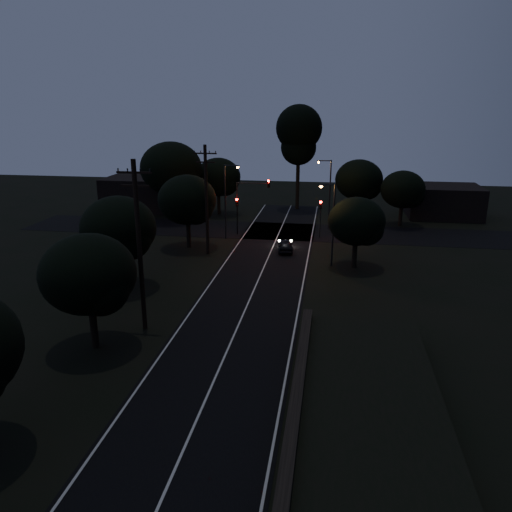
% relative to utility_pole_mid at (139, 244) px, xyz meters
% --- Properties ---
extents(road_surface, '(60.00, 70.00, 0.03)m').
position_rel_utility_pole_mid_xyz_m(road_surface, '(6.00, 16.12, -5.73)').
color(road_surface, black).
rests_on(road_surface, ground).
extents(retaining_wall, '(6.93, 26.00, 1.60)m').
position_rel_utility_pole_mid_xyz_m(retaining_wall, '(13.74, -12.00, -5.12)').
color(retaining_wall, black).
rests_on(retaining_wall, ground).
extents(utility_pole_mid, '(2.20, 0.30, 11.00)m').
position_rel_utility_pole_mid_xyz_m(utility_pole_mid, '(0.00, 0.00, 0.00)').
color(utility_pole_mid, black).
rests_on(utility_pole_mid, ground).
extents(utility_pole_far, '(2.20, 0.30, 10.50)m').
position_rel_utility_pole_mid_xyz_m(utility_pole_far, '(0.00, 17.00, -0.25)').
color(utility_pole_far, black).
rests_on(utility_pole_far, ground).
extents(tree_left_b, '(5.56, 5.56, 7.06)m').
position_rel_utility_pole_mid_xyz_m(tree_left_b, '(-1.80, -3.11, -1.16)').
color(tree_left_b, black).
rests_on(tree_left_b, ground).
extents(tree_left_c, '(5.85, 5.85, 7.39)m').
position_rel_utility_pole_mid_xyz_m(tree_left_c, '(-4.29, 6.88, -0.96)').
color(tree_left_c, black).
rests_on(tree_left_c, ground).
extents(tree_left_d, '(5.84, 5.84, 7.41)m').
position_rel_utility_pole_mid_xyz_m(tree_left_d, '(-2.29, 18.88, -0.94)').
color(tree_left_d, black).
rests_on(tree_left_d, ground).
extents(tree_far_nw, '(5.84, 5.84, 7.39)m').
position_rel_utility_pole_mid_xyz_m(tree_far_nw, '(-2.79, 34.88, -0.95)').
color(tree_far_nw, black).
rests_on(tree_far_nw, ground).
extents(tree_far_w, '(7.60, 7.60, 9.69)m').
position_rel_utility_pole_mid_xyz_m(tree_far_w, '(-7.73, 30.85, 0.56)').
color(tree_far_w, black).
rests_on(tree_far_w, ground).
extents(tree_far_ne, '(5.91, 5.91, 7.48)m').
position_rel_utility_pole_mid_xyz_m(tree_far_ne, '(15.21, 34.88, -0.90)').
color(tree_far_ne, black).
rests_on(tree_far_ne, ground).
extents(tree_far_e, '(5.19, 5.19, 6.58)m').
position_rel_utility_pole_mid_xyz_m(tree_far_e, '(20.18, 31.90, -1.47)').
color(tree_far_e, black).
rests_on(tree_far_e, ground).
extents(tree_right_a, '(5.00, 5.00, 6.36)m').
position_rel_utility_pole_mid_xyz_m(tree_right_a, '(14.18, 14.90, -1.62)').
color(tree_right_a, black).
rests_on(tree_right_a, ground).
extents(tall_pine, '(6.17, 6.17, 14.02)m').
position_rel_utility_pole_mid_xyz_m(tall_pine, '(7.00, 40.00, 4.37)').
color(tall_pine, black).
rests_on(tall_pine, ground).
extents(building_left, '(10.00, 8.00, 4.40)m').
position_rel_utility_pole_mid_xyz_m(building_left, '(-14.00, 37.00, -3.54)').
color(building_left, black).
rests_on(building_left, ground).
extents(building_right, '(9.00, 7.00, 4.00)m').
position_rel_utility_pole_mid_xyz_m(building_right, '(26.00, 38.00, -3.74)').
color(building_right, black).
rests_on(building_right, ground).
extents(signal_left, '(0.28, 0.35, 4.10)m').
position_rel_utility_pole_mid_xyz_m(signal_left, '(1.40, 24.99, -2.90)').
color(signal_left, black).
rests_on(signal_left, ground).
extents(signal_right, '(0.28, 0.35, 4.10)m').
position_rel_utility_pole_mid_xyz_m(signal_right, '(10.60, 24.99, -2.90)').
color(signal_right, black).
rests_on(signal_right, ground).
extents(signal_mast, '(3.70, 0.35, 6.25)m').
position_rel_utility_pole_mid_xyz_m(signal_mast, '(3.09, 24.99, -1.40)').
color(signal_mast, black).
rests_on(signal_mast, ground).
extents(streetlight_a, '(1.66, 0.26, 8.00)m').
position_rel_utility_pole_mid_xyz_m(streetlight_a, '(0.69, 23.00, -1.10)').
color(streetlight_a, black).
rests_on(streetlight_a, ground).
extents(streetlight_b, '(1.66, 0.26, 8.00)m').
position_rel_utility_pole_mid_xyz_m(streetlight_b, '(11.31, 29.00, -1.10)').
color(streetlight_b, black).
rests_on(streetlight_b, ground).
extents(streetlight_c, '(1.46, 0.26, 7.50)m').
position_rel_utility_pole_mid_xyz_m(streetlight_c, '(11.83, 15.00, -1.39)').
color(streetlight_c, black).
rests_on(streetlight_c, ground).
extents(car, '(1.84, 3.72, 1.22)m').
position_rel_utility_pole_mid_xyz_m(car, '(7.41, 19.02, -5.13)').
color(car, black).
rests_on(car, ground).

